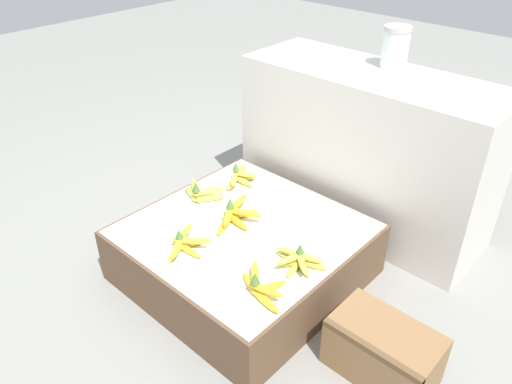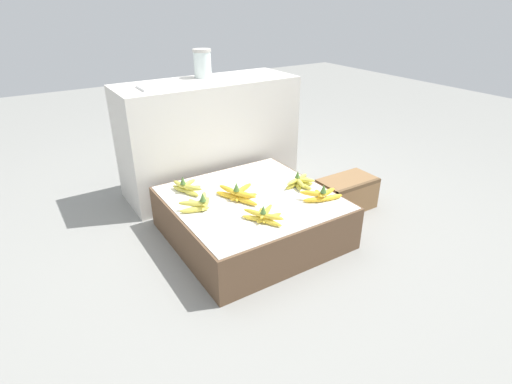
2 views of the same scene
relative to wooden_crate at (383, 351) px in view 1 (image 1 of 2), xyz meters
The scene contains 12 objects.
ground_plane 0.75m from the wooden_crate, behind, with size 10.00×10.00×0.00m, color gray.
display_platform 0.74m from the wooden_crate, behind, with size 0.92×0.91×0.27m.
back_vendor_table 1.06m from the wooden_crate, 127.63° to the left, with size 1.26×0.46×0.80m.
wooden_crate is the anchor object (origin of this frame).
banana_bunch_front_midleft 0.87m from the wooden_crate, 165.25° to the right, with size 0.21×0.23×0.10m.
banana_bunch_front_right 0.50m from the wooden_crate, 154.42° to the right, with size 0.24×0.16×0.11m.
banana_bunch_middle_left 1.07m from the wooden_crate, behind, with size 0.22×0.17×0.11m.
banana_bunch_middle_midleft 0.84m from the wooden_crate, behind, with size 0.22×0.29×0.11m.
banana_bunch_middle_right 0.45m from the wooden_crate, behind, with size 0.22×0.16×0.10m.
banana_bunch_back_left 1.09m from the wooden_crate, 162.83° to the left, with size 0.16×0.21×0.11m.
glass_jar 1.35m from the wooden_crate, 122.93° to the left, with size 0.13×0.13×0.19m.
foam_tray_white 1.42m from the wooden_crate, 141.86° to the left, with size 0.27×0.17×0.02m.
Camera 1 is at (1.23, -1.26, 1.56)m, focal length 35.00 mm.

